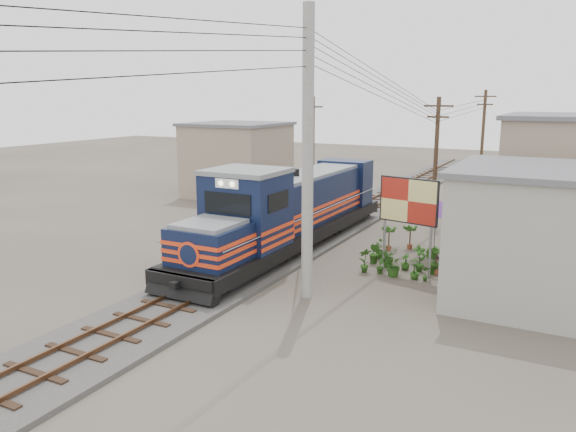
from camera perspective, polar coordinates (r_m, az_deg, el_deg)
The scene contains 16 objects.
ground at distance 22.37m, azimuth -5.67°, elevation -6.31°, with size 120.00×120.00×0.00m, color #473F35.
ballast at distance 30.87m, azimuth 4.56°, elevation -0.96°, with size 3.60×70.00×0.16m, color #595651.
track at distance 30.83m, azimuth 4.56°, elevation -0.64°, with size 1.15×70.00×0.12m.
locomotive at distance 25.97m, azimuth 0.14°, elevation 0.39°, with size 3.02×16.42×4.07m.
utility_pole_main at distance 19.17m, azimuth 2.01°, elevation 5.98°, with size 0.40×0.40×10.00m.
wooden_pole_mid at distance 32.67m, azimuth 14.78°, elevation 5.80°, with size 1.60×0.24×7.00m.
wooden_pole_far at distance 46.31m, azimuth 19.16°, elevation 7.60°, with size 1.60×0.24×7.50m.
wooden_pole_left at distance 39.56m, azimuth 2.54°, elevation 7.23°, with size 1.60×0.24×7.00m.
power_lines at distance 28.76m, azimuth 3.33°, elevation 13.13°, with size 9.65×19.00×3.30m.
shophouse_front at distance 21.21m, azimuth 26.26°, elevation -1.93°, with size 7.35×6.30×4.70m.
shophouse_back at distance 39.99m, azimuth 26.44°, elevation 3.76°, with size 6.30×6.30×4.20m.
shophouse_left at distance 40.34m, azimuth -5.17°, elevation 5.76°, with size 6.30×6.30×5.20m.
billboard at distance 22.75m, azimuth 12.14°, elevation 1.29°, with size 2.49×0.65×3.89m.
market_umbrella at distance 25.26m, azimuth 14.83°, elevation 0.97°, with size 2.78×2.78×2.66m.
vendor at distance 25.05m, azimuth 16.98°, elevation -3.01°, with size 0.54×0.35×1.48m, color black.
plant_nursery at distance 23.63m, azimuth 10.75°, elevation -4.30°, with size 3.34×3.16×1.13m.
Camera 1 is at (11.76, -17.68, 7.05)m, focal length 35.00 mm.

